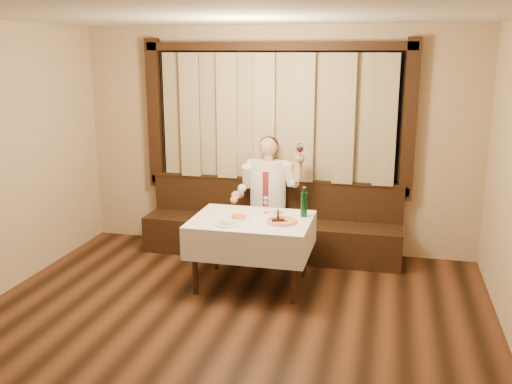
% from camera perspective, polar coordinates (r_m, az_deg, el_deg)
% --- Properties ---
extents(room, '(5.01, 6.01, 2.81)m').
position_cam_1_polar(room, '(5.22, -2.39, 2.93)').
color(room, black).
rests_on(room, ground).
extents(banquette, '(3.20, 0.61, 0.94)m').
position_cam_1_polar(banquette, '(7.17, 1.54, -3.81)').
color(banquette, black).
rests_on(banquette, ground).
extents(dining_table, '(1.27, 0.97, 0.76)m').
position_cam_1_polar(dining_table, '(6.11, -0.44, -3.62)').
color(dining_table, black).
rests_on(dining_table, ground).
extents(pizza, '(0.34, 0.34, 0.04)m').
position_cam_1_polar(pizza, '(5.94, 2.62, -2.95)').
color(pizza, white).
rests_on(pizza, dining_table).
extents(pasta_red, '(0.26, 0.26, 0.09)m').
position_cam_1_polar(pasta_red, '(6.08, -1.75, -2.34)').
color(pasta_red, white).
rests_on(pasta_red, dining_table).
extents(pasta_cream, '(0.27, 0.27, 0.09)m').
position_cam_1_polar(pasta_cream, '(5.88, -2.88, -2.90)').
color(pasta_cream, white).
rests_on(pasta_cream, dining_table).
extents(green_bottle, '(0.07, 0.07, 0.33)m').
position_cam_1_polar(green_bottle, '(6.14, 4.82, -1.21)').
color(green_bottle, '#0F4820').
rests_on(green_bottle, dining_table).
extents(table_wine_glass, '(0.07, 0.07, 0.19)m').
position_cam_1_polar(table_wine_glass, '(6.25, 0.98, -0.90)').
color(table_wine_glass, white).
rests_on(table_wine_glass, dining_table).
extents(cruet_caddy, '(0.14, 0.10, 0.14)m').
position_cam_1_polar(cruet_caddy, '(5.93, 2.21, -2.64)').
color(cruet_caddy, black).
rests_on(cruet_caddy, dining_table).
extents(seated_man, '(0.84, 0.62, 1.49)m').
position_cam_1_polar(seated_man, '(6.94, 1.13, 0.28)').
color(seated_man, black).
rests_on(seated_man, ground).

